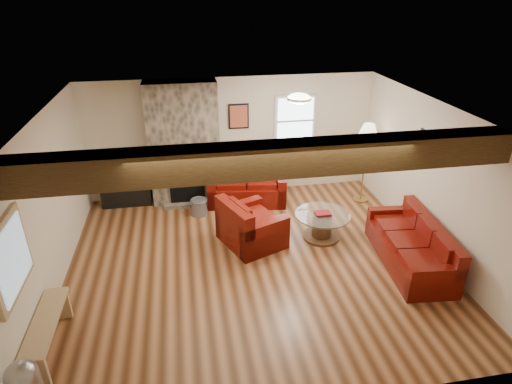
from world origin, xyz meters
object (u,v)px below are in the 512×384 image
Objects in this scene: armchair_red at (252,222)px; floor_lamp at (368,136)px; loveseat at (247,182)px; coffee_table at (322,226)px; television at (124,172)px; sofa_three at (411,243)px; tv_cabinet at (127,193)px.

armchair_red is 3.00m from floor_lamp.
coffee_table is (1.10, -1.70, -0.18)m from loveseat.
loveseat is 2.62m from floor_lamp.
floor_lamp is (2.55, 1.22, 1.01)m from armchair_red.
floor_lamp reaches higher than television.
coffee_table is at bearing -115.62° from armchair_red.
tv_cabinet is (-4.72, 3.00, -0.13)m from sofa_three.
coffee_table is at bearing -29.23° from tv_cabinet.
television is at bearing 0.00° from tv_cabinet.
sofa_three is 2.53m from floor_lamp.
coffee_table is at bearing -125.65° from sofa_three.
television reaches higher than loveseat.
sofa_three is 5.60m from tv_cabinet.
tv_cabinet is at bearing -117.08° from sofa_three.
floor_lamp is (4.85, -0.71, 1.18)m from tv_cabinet.
floor_lamp is at bearing -177.90° from sofa_three.
sofa_three is 1.90× the size of armchair_red.
loveseat reaches higher than coffee_table.
loveseat is (-2.25, 2.70, 0.04)m from sofa_three.
armchair_red is at bearing -154.42° from floor_lamp.
coffee_table is 2.17m from floor_lamp.
loveseat is 0.95× the size of floor_lamp.
sofa_three is 5.61m from television.
floor_lamp is at bearing -8.33° from television.
tv_cabinet is 0.59× the size of floor_lamp.
tv_cabinet is (-3.57, 2.00, 0.01)m from coffee_table.
television reaches higher than armchair_red.
television is at bearing 171.67° from floor_lamp.
sofa_three is 1.23× the size of loveseat.
armchair_red reaches higher than coffee_table.
coffee_table is 1.35× the size of television.
floor_lamp reaches higher than sofa_three.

